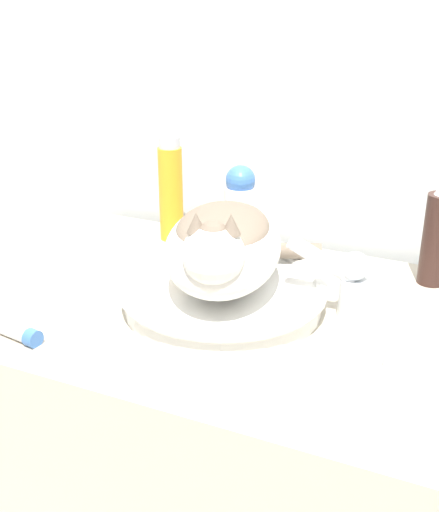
{
  "coord_description": "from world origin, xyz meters",
  "views": [
    {
      "loc": [
        0.37,
        -0.58,
        1.37
      ],
      "look_at": [
        -0.01,
        0.27,
        0.97
      ],
      "focal_mm": 45.0,
      "sensor_mm": 36.0,
      "label": 1
    }
  ],
  "objects_px": {
    "lotion_bottle_white": "(240,209)",
    "shampoo_bottle_tall": "(171,190)",
    "faucet": "(346,279)",
    "hairspray_can_black": "(436,238)",
    "cream_tube": "(5,327)",
    "soap_bar": "(361,350)",
    "cat": "(223,244)"
  },
  "relations": [
    {
      "from": "faucet",
      "to": "soap_bar",
      "type": "distance_m",
      "value": 0.13
    },
    {
      "from": "cream_tube",
      "to": "soap_bar",
      "type": "height_order",
      "value": "cream_tube"
    },
    {
      "from": "faucet",
      "to": "cream_tube",
      "type": "xyz_separation_m",
      "value": [
        -0.46,
        -0.27,
        -0.05
      ]
    },
    {
      "from": "cream_tube",
      "to": "cat",
      "type": "bearing_deg",
      "value": 36.84
    },
    {
      "from": "cat",
      "to": "faucet",
      "type": "relative_size",
      "value": 2.48
    },
    {
      "from": "cream_tube",
      "to": "soap_bar",
      "type": "bearing_deg",
      "value": 17.1
    },
    {
      "from": "hairspray_can_black",
      "to": "soap_bar",
      "type": "height_order",
      "value": "hairspray_can_black"
    },
    {
      "from": "hairspray_can_black",
      "to": "shampoo_bottle_tall",
      "type": "relative_size",
      "value": 0.87
    },
    {
      "from": "cat",
      "to": "lotion_bottle_white",
      "type": "height_order",
      "value": "cat"
    },
    {
      "from": "cat",
      "to": "hairspray_can_black",
      "type": "distance_m",
      "value": 0.39
    },
    {
      "from": "shampoo_bottle_tall",
      "to": "hairspray_can_black",
      "type": "bearing_deg",
      "value": 0.0
    },
    {
      "from": "hairspray_can_black",
      "to": "lotion_bottle_white",
      "type": "bearing_deg",
      "value": 180.0
    },
    {
      "from": "faucet",
      "to": "lotion_bottle_white",
      "type": "height_order",
      "value": "lotion_bottle_white"
    },
    {
      "from": "faucet",
      "to": "shampoo_bottle_tall",
      "type": "relative_size",
      "value": 0.63
    },
    {
      "from": "cat",
      "to": "hairspray_can_black",
      "type": "relative_size",
      "value": 1.81
    },
    {
      "from": "hairspray_can_black",
      "to": "shampoo_bottle_tall",
      "type": "xyz_separation_m",
      "value": [
        -0.53,
        0.0,
        0.02
      ]
    },
    {
      "from": "hairspray_can_black",
      "to": "cream_tube",
      "type": "distance_m",
      "value": 0.74
    },
    {
      "from": "shampoo_bottle_tall",
      "to": "faucet",
      "type": "bearing_deg",
      "value": -24.47
    },
    {
      "from": "faucet",
      "to": "cream_tube",
      "type": "relative_size",
      "value": 0.92
    },
    {
      "from": "cat",
      "to": "lotion_bottle_white",
      "type": "bearing_deg",
      "value": 179.32
    },
    {
      "from": "faucet",
      "to": "cat",
      "type": "bearing_deg",
      "value": 2.96
    },
    {
      "from": "hairspray_can_black",
      "to": "lotion_bottle_white",
      "type": "height_order",
      "value": "hairspray_can_black"
    },
    {
      "from": "hairspray_can_black",
      "to": "shampoo_bottle_tall",
      "type": "distance_m",
      "value": 0.53
    },
    {
      "from": "shampoo_bottle_tall",
      "to": "cream_tube",
      "type": "height_order",
      "value": "shampoo_bottle_tall"
    },
    {
      "from": "cat",
      "to": "hairspray_can_black",
      "type": "xyz_separation_m",
      "value": [
        0.3,
        0.25,
        -0.03
      ]
    },
    {
      "from": "cat",
      "to": "shampoo_bottle_tall",
      "type": "height_order",
      "value": "shampoo_bottle_tall"
    },
    {
      "from": "cat",
      "to": "soap_bar",
      "type": "xyz_separation_m",
      "value": [
        0.24,
        -0.05,
        -0.11
      ]
    },
    {
      "from": "cat",
      "to": "cream_tube",
      "type": "distance_m",
      "value": 0.36
    },
    {
      "from": "soap_bar",
      "to": "faucet",
      "type": "bearing_deg",
      "value": 115.83
    },
    {
      "from": "faucet",
      "to": "hairspray_can_black",
      "type": "xyz_separation_m",
      "value": [
        0.11,
        0.19,
        0.02
      ]
    },
    {
      "from": "cream_tube",
      "to": "soap_bar",
      "type": "distance_m",
      "value": 0.54
    },
    {
      "from": "lotion_bottle_white",
      "to": "shampoo_bottle_tall",
      "type": "distance_m",
      "value": 0.16
    }
  ]
}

